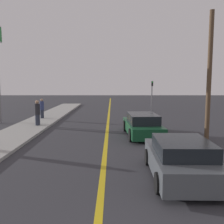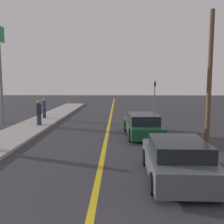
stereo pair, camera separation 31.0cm
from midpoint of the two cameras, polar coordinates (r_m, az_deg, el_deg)
road_center_line at (r=20.21m, az=-1.21°, el=-2.19°), size 0.20×60.00×0.01m
sidewalk_left at (r=19.89m, az=-17.11°, el=-2.43°), size 2.61×33.58×0.15m
car_near_right_lane at (r=8.62m, az=14.55°, el=-10.38°), size 2.08×4.06×1.32m
car_ahead_center at (r=14.77m, az=6.45°, el=-3.00°), size 2.11×4.72×1.34m
pedestrian_mid_group at (r=18.30m, az=-17.04°, el=-0.18°), size 0.38×0.38×1.77m
pedestrian_far_standing at (r=21.83m, az=-15.99°, el=0.79°), size 0.35×0.35×1.65m
traffic_light at (r=28.07m, az=8.92°, el=4.49°), size 0.18×0.40×3.30m
utility_pole at (r=14.16m, az=20.86°, el=7.43°), size 0.24×0.24×6.84m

